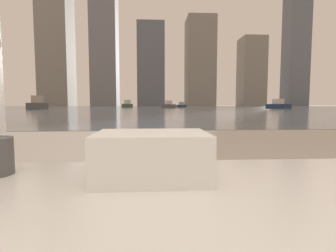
% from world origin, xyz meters
% --- Properties ---
extents(towel_stack, '(0.28, 0.21, 0.12)m').
position_xyz_m(towel_stack, '(-0.17, 0.80, 0.56)').
color(towel_stack, white).
rests_on(towel_stack, bathtub).
extents(harbor_water, '(180.00, 110.00, 0.01)m').
position_xyz_m(harbor_water, '(0.00, 62.00, 0.01)').
color(harbor_water, slate).
rests_on(harbor_water, ground_plane).
extents(harbor_boat_0, '(2.20, 4.79, 1.73)m').
position_xyz_m(harbor_boat_0, '(-5.90, 61.78, 0.62)').
color(harbor_boat_0, '#335647').
rests_on(harbor_boat_0, harbor_water).
extents(harbor_boat_1, '(2.61, 4.51, 1.60)m').
position_xyz_m(harbor_boat_1, '(20.61, 42.29, 0.57)').
color(harbor_boat_1, navy).
rests_on(harbor_boat_1, harbor_water).
extents(harbor_boat_2, '(2.87, 4.16, 1.48)m').
position_xyz_m(harbor_boat_2, '(3.20, 54.16, 0.53)').
color(harbor_boat_2, '#4C4C51').
rests_on(harbor_boat_2, harbor_water).
extents(harbor_boat_3, '(2.70, 3.44, 1.25)m').
position_xyz_m(harbor_boat_3, '(6.76, 61.52, 0.45)').
color(harbor_boat_3, navy).
rests_on(harbor_boat_3, harbor_water).
extents(harbor_boat_4, '(2.58, 5.33, 1.92)m').
position_xyz_m(harbor_boat_4, '(-16.37, 38.42, 0.68)').
color(harbor_boat_4, '#4C4C51').
rests_on(harbor_boat_4, harbor_water).
extents(skyline_tower_0, '(12.51, 13.73, 74.35)m').
position_xyz_m(skyline_tower_0, '(-41.29, 118.00, 37.18)').
color(skyline_tower_0, gray).
rests_on(skyline_tower_0, ground_plane).
extents(skyline_tower_1, '(10.99, 12.01, 54.57)m').
position_xyz_m(skyline_tower_1, '(-20.71, 118.00, 27.29)').
color(skyline_tower_1, slate).
rests_on(skyline_tower_1, ground_plane).
extents(skyline_tower_2, '(11.98, 6.69, 36.60)m').
position_xyz_m(skyline_tower_2, '(-0.62, 118.00, 18.30)').
color(skyline_tower_2, slate).
rests_on(skyline_tower_2, ground_plane).
extents(skyline_tower_3, '(12.18, 13.77, 38.59)m').
position_xyz_m(skyline_tower_3, '(21.26, 118.00, 19.29)').
color(skyline_tower_3, gray).
rests_on(skyline_tower_3, ground_plane).
extents(skyline_tower_4, '(10.34, 11.36, 30.51)m').
position_xyz_m(skyline_tower_4, '(44.94, 118.00, 15.25)').
color(skyline_tower_4, gray).
rests_on(skyline_tower_4, ground_plane).
extents(skyline_tower_5, '(9.12, 9.31, 63.90)m').
position_xyz_m(skyline_tower_5, '(65.32, 118.00, 31.95)').
color(skyline_tower_5, slate).
rests_on(skyline_tower_5, ground_plane).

